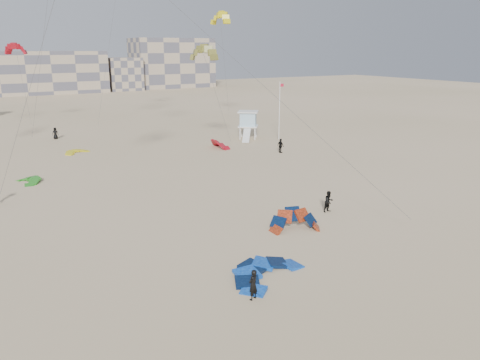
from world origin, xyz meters
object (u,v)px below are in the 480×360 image
kite_ground_blue (266,275)px  lifeguard_tower_near (248,125)px  kite_ground_orange (295,229)px  kitesurfer_main (253,285)px

kite_ground_blue → lifeguard_tower_near: size_ratio=0.79×
kite_ground_blue → lifeguard_tower_near: 43.01m
kite_ground_orange → kitesurfer_main: kite_ground_orange is taller
kite_ground_blue → kitesurfer_main: (-2.05, -1.89, 0.84)m
kite_ground_blue → kite_ground_orange: bearing=17.8°
kitesurfer_main → kite_ground_orange: bearing=-161.3°
kitesurfer_main → kite_ground_blue: bearing=-160.2°
kite_ground_blue → kitesurfer_main: size_ratio=2.81×
lifeguard_tower_near → kitesurfer_main: bearing=-84.4°
kite_ground_orange → lifeguard_tower_near: (15.41, 32.45, 1.98)m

